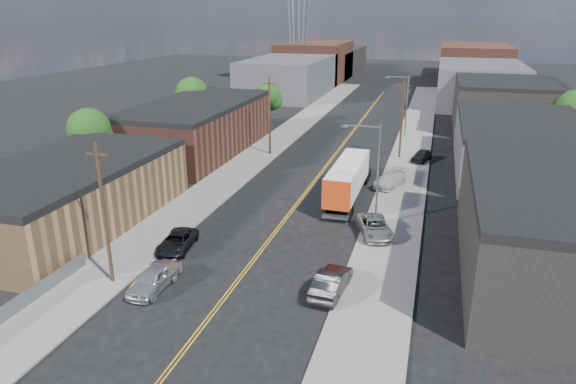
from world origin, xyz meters
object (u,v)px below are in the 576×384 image
Objects in this scene: car_right_oncoming at (331,282)px; car_left_b at (156,277)px; car_left_a at (153,279)px; semi_truck at (350,175)px; car_left_c at (177,242)px; car_right_lot_a at (375,227)px; car_right_lot_c at (422,156)px; car_right_lot_b at (390,180)px.

car_left_b is at bearing 16.31° from car_right_oncoming.
car_left_a reaches higher than car_left_b.
semi_truck is 23.70m from car_left_b.
car_left_c is (-1.40, 6.00, -0.12)m from car_left_a.
car_left_c is at bearing -174.49° from car_right_lot_a.
car_right_oncoming reaches higher than car_right_lot_a.
car_right_lot_a reaches higher than car_left_a.
car_left_c is 1.16× the size of car_right_lot_c.
semi_truck is 2.98× the size of car_right_lot_b.
car_left_a is 1.12× the size of car_right_lot_c.
semi_truck is 3.08× the size of car_left_c.
car_right_lot_c reaches higher than car_left_b.
car_left_c is (-1.34, 5.51, -0.02)m from car_left_b.
car_right_lot_a is (1.60, 9.96, 0.05)m from car_right_oncoming.
semi_truck is 3.56× the size of car_left_b.
car_right_lot_a is at bearing -69.40° from car_right_lot_b.
car_right_lot_a is (14.60, 6.81, 0.21)m from car_left_c.
car_left_b is (-0.06, 0.49, -0.10)m from car_left_a.
semi_truck is 10.10m from car_right_lot_a.
car_left_a reaches higher than car_left_c.
car_right_lot_a reaches higher than car_right_lot_b.
car_left_b is 0.84× the size of car_right_lot_b.
car_right_lot_b reaches higher than car_left_c.
car_right_oncoming is at bearing -80.63° from car_right_lot_c.
car_right_lot_a is (13.20, 12.81, 0.09)m from car_left_a.
car_right_lot_b is at bearing 64.32° from car_left_a.
car_right_oncoming is (2.10, -19.27, -1.38)m from semi_truck.
car_right_lot_a is at bearing 45.39° from car_left_a.
car_right_lot_b reaches higher than car_left_b.
car_right_oncoming is 1.20× the size of car_right_lot_c.
car_right_oncoming reaches higher than car_right_lot_c.
semi_truck is 2.97× the size of car_right_oncoming.
semi_truck is at bearing 68.00° from car_left_a.
car_right_lot_c is (2.80, 10.84, -0.01)m from car_right_lot_b.
car_left_b is 0.80× the size of car_right_lot_a.
car_left_a is at bearing -155.36° from car_right_lot_a.
semi_truck is 19.52m from car_left_c.
semi_truck is 5.52m from car_right_lot_b.
car_right_oncoming reaches higher than car_left_a.
car_right_lot_b reaches higher than car_left_a.
car_left_b is 5.67m from car_left_c.
car_left_c is at bearing -123.71° from semi_truck.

